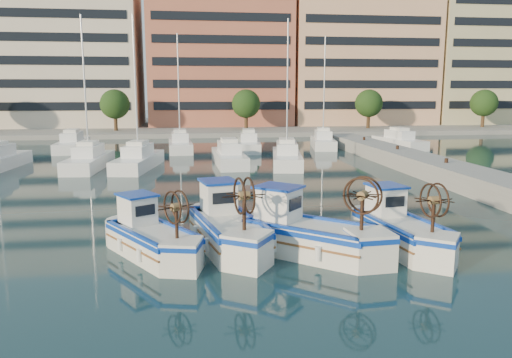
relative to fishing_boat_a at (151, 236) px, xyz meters
name	(u,v)px	position (x,y,z in m)	size (l,w,h in m)	color
ground	(302,255)	(5.44, -0.68, -0.75)	(300.00, 300.00, 0.00)	#18353E
quay	(500,189)	(18.44, 7.32, -0.15)	(3.00, 60.00, 1.20)	gray
waterfront	(270,59)	(14.67, 64.36, 10.35)	(180.00, 40.00, 25.60)	gray
yacht_marina	(201,151)	(2.48, 27.61, -0.22)	(39.86, 21.90, 11.50)	white
fishing_boat_a	(151,236)	(0.00, 0.00, 0.00)	(3.69, 4.47, 2.72)	silver
fishing_boat_b	(227,226)	(2.79, 0.65, 0.10)	(2.95, 5.08, 3.07)	silver
fishing_boat_c	(305,232)	(5.57, -0.58, 0.10)	(4.91, 4.62, 3.10)	silver
fishing_boat_d	(400,228)	(9.29, -0.29, 0.04)	(2.53, 4.72, 2.87)	silver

